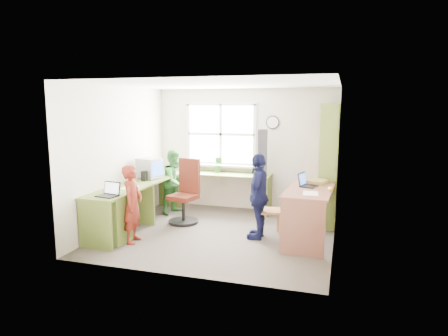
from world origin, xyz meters
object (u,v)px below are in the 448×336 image
object	(u,v)px
person_green	(175,182)
l_desk	(139,205)
crt_monitor	(149,168)
laptop_right	(306,183)
swivel_chair	(186,195)
potted_plant	(218,164)
person_navy	(259,196)
bookshelf	(329,167)
cd_tower	(263,152)
wooden_chair	(265,207)
laptop_left	(109,193)
person_red	(133,204)
right_desk	(309,203)

from	to	relation	value
person_green	l_desk	bearing A→B (deg)	-167.28
crt_monitor	laptop_right	size ratio (longest dim) A/B	1.27
swivel_chair	potted_plant	xyz separation A→B (m)	(0.28, 1.04, 0.42)
swivel_chair	crt_monitor	distance (m)	0.86
laptop_right	person_navy	world-z (taller)	person_navy
l_desk	potted_plant	xyz separation A→B (m)	(0.81, 1.78, 0.45)
potted_plant	bookshelf	bearing A→B (deg)	-8.21
crt_monitor	cd_tower	world-z (taller)	cd_tower
wooden_chair	swivel_chair	bearing A→B (deg)	152.82
laptop_left	person_red	xyz separation A→B (m)	(0.27, 0.20, -0.20)
l_desk	bookshelf	xyz separation A→B (m)	(2.96, 1.47, 0.55)
l_desk	swivel_chair	size ratio (longest dim) A/B	2.60
right_desk	person_green	size ratio (longest dim) A/B	1.18
wooden_chair	person_red	xyz separation A→B (m)	(-1.87, -0.90, 0.13)
crt_monitor	person_green	world-z (taller)	person_green
right_desk	crt_monitor	xyz separation A→B (m)	(-2.92, 0.42, 0.34)
crt_monitor	person_red	world-z (taller)	person_red
person_red	person_green	distance (m)	1.75
laptop_left	laptop_right	world-z (taller)	laptop_right
laptop_left	right_desk	bearing A→B (deg)	29.30
wooden_chair	potted_plant	distance (m)	1.88
right_desk	wooden_chair	xyz separation A→B (m)	(-0.70, 0.06, -0.13)
laptop_right	cd_tower	bearing A→B (deg)	53.09
right_desk	potted_plant	size ratio (longest dim) A/B	4.59
person_red	right_desk	bearing A→B (deg)	-79.55
bookshelf	person_red	size ratio (longest dim) A/B	1.76
potted_plant	swivel_chair	bearing A→B (deg)	-104.85
right_desk	cd_tower	xyz separation A→B (m)	(-1.01, 1.36, 0.59)
swivel_chair	person_green	world-z (taller)	person_green
bookshelf	cd_tower	bearing A→B (deg)	168.52
crt_monitor	potted_plant	size ratio (longest dim) A/B	1.44
wooden_chair	laptop_right	bearing A→B (deg)	-4.84
cd_tower	person_red	size ratio (longest dim) A/B	0.74
wooden_chair	person_green	size ratio (longest dim) A/B	0.69
laptop_left	person_navy	world-z (taller)	person_navy
crt_monitor	cd_tower	distance (m)	2.14
crt_monitor	person_green	size ratio (longest dim) A/B	0.37
laptop_left	cd_tower	distance (m)	3.04
l_desk	person_red	xyz separation A→B (m)	(0.16, -0.48, 0.14)
person_navy	swivel_chair	bearing A→B (deg)	-107.86
laptop_right	crt_monitor	bearing A→B (deg)	99.67
right_desk	person_red	bearing A→B (deg)	-159.32
right_desk	person_navy	xyz separation A→B (m)	(-0.78, -0.09, 0.07)
l_desk	person_navy	distance (m)	1.98
right_desk	laptop_left	world-z (taller)	laptop_left
wooden_chair	laptop_right	xyz separation A→B (m)	(0.63, 0.12, 0.41)
swivel_chair	laptop_left	xyz separation A→B (m)	(-0.64, -1.41, 0.31)
laptop_left	person_green	world-z (taller)	person_green
swivel_chair	wooden_chair	distance (m)	1.53
bookshelf	person_red	distance (m)	3.43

